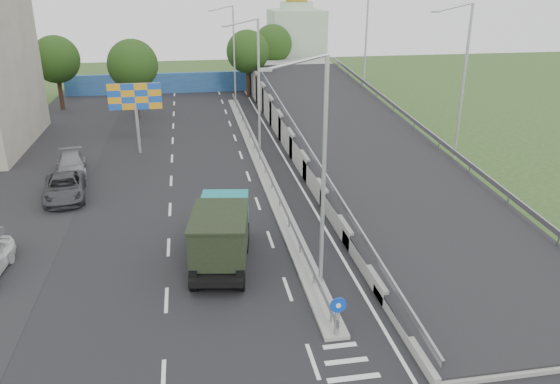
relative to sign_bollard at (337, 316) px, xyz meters
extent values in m
plane|color=#2D4C1E|center=(0.00, -2.17, -1.03)|extent=(160.00, 160.00, 0.00)
cube|color=black|center=(-3.00, 17.83, -1.03)|extent=(26.00, 90.00, 0.04)
cube|color=black|center=(-16.00, 17.83, -1.03)|extent=(8.00, 90.00, 0.05)
cube|color=gray|center=(0.00, 21.83, -0.93)|extent=(1.00, 44.00, 0.20)
cube|color=gray|center=(12.30, 21.83, 1.32)|extent=(0.10, 50.00, 0.32)
cube|color=gray|center=(2.80, 21.83, 1.32)|extent=(0.10, 50.00, 0.32)
cube|color=gray|center=(0.00, 21.83, -0.28)|extent=(0.08, 44.00, 0.32)
cylinder|color=gray|center=(0.00, 21.83, -0.53)|extent=(0.09, 0.09, 0.60)
cylinder|color=black|center=(0.00, 0.03, -0.23)|extent=(0.20, 0.20, 1.20)
cylinder|color=#0C3FBF|center=(0.00, -0.05, 0.52)|extent=(0.64, 0.05, 0.64)
cylinder|color=white|center=(0.00, -0.08, 0.52)|extent=(0.20, 0.03, 0.20)
cylinder|color=#B2B5B7|center=(0.30, 3.83, 4.17)|extent=(0.18, 0.18, 10.00)
cylinder|color=#B2B5B7|center=(-0.90, 3.83, 8.92)|extent=(2.57, 0.12, 0.66)
cube|color=#B2B5B7|center=(-2.10, 3.83, 8.67)|extent=(0.50, 0.18, 0.12)
cylinder|color=#B2B5B7|center=(0.30, 23.83, 4.17)|extent=(0.18, 0.18, 10.00)
cylinder|color=#B2B5B7|center=(-0.90, 23.83, 8.92)|extent=(2.57, 0.12, 0.66)
cube|color=#B2B5B7|center=(-2.10, 23.83, 8.67)|extent=(0.50, 0.18, 0.12)
cylinder|color=#B2B5B7|center=(0.30, 43.83, 4.17)|extent=(0.18, 0.18, 10.00)
cylinder|color=#B2B5B7|center=(-0.90, 43.83, 8.92)|extent=(2.57, 0.12, 0.66)
cube|color=#B2B5B7|center=(-2.10, 43.83, 8.67)|extent=(0.50, 0.18, 0.12)
cube|color=navy|center=(-4.00, 49.83, 0.17)|extent=(30.00, 0.50, 2.40)
cube|color=#B2CCAD|center=(10.00, 57.83, 3.47)|extent=(7.00, 7.00, 9.00)
cylinder|color=#B2CCAD|center=(10.00, 57.83, 8.47)|extent=(4.40, 4.40, 1.00)
cylinder|color=#B2B5B7|center=(-9.00, 25.83, 0.97)|extent=(0.24, 0.24, 4.00)
cube|color=orange|center=(-9.00, 25.83, 3.47)|extent=(4.00, 0.20, 2.00)
cylinder|color=black|center=(-10.00, 37.83, 0.97)|extent=(0.44, 0.44, 4.00)
sphere|color=black|center=(-10.00, 37.83, 4.17)|extent=(4.80, 4.80, 4.80)
cylinder|color=black|center=(2.00, 45.83, 0.97)|extent=(0.44, 0.44, 4.00)
sphere|color=black|center=(2.00, 45.83, 4.17)|extent=(4.80, 4.80, 4.80)
cylinder|color=black|center=(-18.00, 42.83, 0.97)|extent=(0.44, 0.44, 4.00)
sphere|color=black|center=(-18.00, 42.83, 4.17)|extent=(4.80, 4.80, 4.80)
cylinder|color=black|center=(6.00, 52.83, 0.97)|extent=(0.44, 0.44, 4.00)
sphere|color=black|center=(6.00, 52.83, 4.17)|extent=(4.80, 4.80, 4.80)
cylinder|color=black|center=(-4.56, 8.97, -0.47)|extent=(0.53, 1.17, 1.13)
cylinder|color=black|center=(-2.53, 8.65, -0.47)|extent=(0.53, 1.17, 1.13)
cylinder|color=black|center=(-4.71, 8.06, -0.47)|extent=(0.53, 1.17, 1.13)
cylinder|color=black|center=(-2.68, 7.74, -0.47)|extent=(0.53, 1.17, 1.13)
cylinder|color=black|center=(-5.27, 4.50, -0.47)|extent=(0.53, 1.17, 1.13)
cylinder|color=black|center=(-3.24, 4.18, -0.47)|extent=(0.53, 1.17, 1.13)
cube|color=black|center=(-3.89, 6.68, -0.31)|extent=(3.33, 6.66, 0.31)
cube|color=#0A696D|center=(-3.51, 9.06, 0.71)|extent=(2.59, 1.99, 1.75)
cube|color=black|center=(-3.38, 9.85, 1.18)|extent=(1.94, 0.37, 0.72)
cube|color=black|center=(-3.37, 9.93, -0.37)|extent=(2.36, 0.52, 0.51)
cube|color=black|center=(-3.98, 6.07, 0.82)|extent=(3.05, 4.24, 1.85)
cube|color=black|center=(-3.98, 6.07, 1.79)|extent=(3.17, 4.36, 0.12)
imported|color=#38383E|center=(-12.99, 16.82, -0.31)|extent=(3.13, 5.50, 1.45)
imported|color=gray|center=(-13.42, 21.66, -0.35)|extent=(2.70, 4.98, 1.37)
camera|label=1|loc=(-5.10, -16.82, 11.90)|focal=35.00mm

